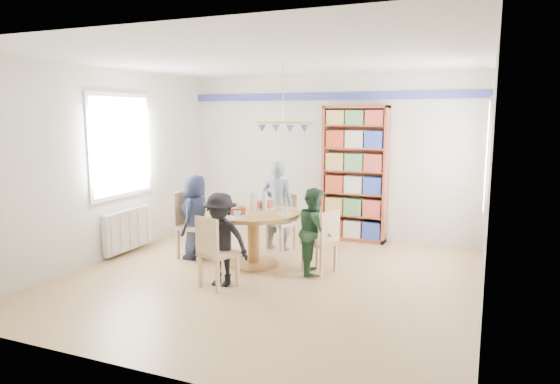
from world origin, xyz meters
The scene contains 14 objects.
ground centered at (0.00, 0.00, 0.00)m, with size 5.00×5.00×0.00m, color tan.
room_shell centered at (-0.26, 0.87, 1.65)m, with size 5.00×5.00×5.00m.
radiator centered at (-2.42, 0.30, 0.35)m, with size 0.12×1.00×0.60m.
dining_table centered at (-0.42, 0.46, 0.56)m, with size 1.30×1.30×0.75m.
chair_left centered at (-1.45, 0.47, 0.53)m, with size 0.45×0.45×0.96m.
chair_right centered at (0.58, 0.49, 0.46)m, with size 0.48×0.48×0.84m.
chair_far centered at (-0.37, 1.45, 0.47)m, with size 0.48×0.48×0.85m.
chair_near centered at (-0.44, -0.57, 0.48)m, with size 0.49×0.49×0.87m.
person_left centered at (-1.33, 0.45, 0.61)m, with size 0.59×0.39×1.21m, color #171D32.
person_right centered at (0.47, 0.45, 0.56)m, with size 0.55×0.43×1.12m, color #1C3822.
person_far centered at (-0.43, 1.33, 0.68)m, with size 0.50×0.33×1.37m, color gray.
person_near centered at (-0.42, -0.44, 0.57)m, with size 0.73×0.42×1.13m, color black.
bookshelf centered at (0.51, 2.34, 1.08)m, with size 1.04×0.31×2.19m.
tableware centered at (-0.44, 0.48, 0.81)m, with size 1.13×1.13×0.30m.
Camera 1 is at (2.47, -5.54, 2.05)m, focal length 32.00 mm.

